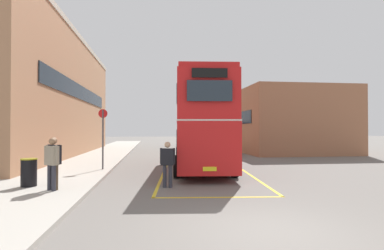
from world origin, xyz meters
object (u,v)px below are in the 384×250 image
at_px(pedestrian_waiting_near, 54,159).
at_px(pedestrian_waiting_far, 52,160).
at_px(pedestrian_boarding, 168,161).
at_px(double_decker_bus, 201,122).
at_px(bus_stop_sign, 103,133).
at_px(single_deck_bus, 201,133).
at_px(litter_bin, 29,172).

distance_m(pedestrian_waiting_near, pedestrian_waiting_far, 0.13).
bearing_deg(pedestrian_boarding, pedestrian_waiting_far, -168.38).
bearing_deg(double_decker_bus, bus_stop_sign, -171.23).
height_order(single_deck_bus, bus_stop_sign, bus_stop_sign).
bearing_deg(pedestrian_boarding, bus_stop_sign, 124.47).
bearing_deg(single_deck_bus, double_decker_bus, -99.02).
relative_size(pedestrian_waiting_near, bus_stop_sign, 0.58).
bearing_deg(litter_bin, double_decker_bus, 36.42).
bearing_deg(pedestrian_waiting_near, double_decker_bus, 44.97).
height_order(single_deck_bus, litter_bin, single_deck_bus).
distance_m(single_deck_bus, pedestrian_waiting_near, 28.17).
height_order(double_decker_bus, pedestrian_boarding, double_decker_bus).
distance_m(double_decker_bus, bus_stop_sign, 5.18).
bearing_deg(litter_bin, bus_stop_sign, 67.19).
bearing_deg(pedestrian_waiting_far, single_deck_bus, 71.10).
bearing_deg(litter_bin, pedestrian_waiting_far, -40.13).
xyz_separation_m(pedestrian_waiting_near, litter_bin, (-1.06, 0.74, -0.52)).
xyz_separation_m(double_decker_bus, pedestrian_waiting_far, (-5.86, -5.96, -1.38)).
distance_m(double_decker_bus, litter_bin, 8.78).
bearing_deg(double_decker_bus, pedestrian_waiting_near, -135.03).
xyz_separation_m(single_deck_bus, bus_stop_sign, (-8.39, -21.59, 0.28)).
relative_size(pedestrian_waiting_far, bus_stop_sign, 0.57).
distance_m(pedestrian_waiting_near, litter_bin, 1.39).
distance_m(pedestrian_boarding, pedestrian_waiting_far, 3.88).
bearing_deg(litter_bin, single_deck_bus, 68.50).
bearing_deg(pedestrian_waiting_near, pedestrian_boarding, 9.80).
height_order(double_decker_bus, single_deck_bus, double_decker_bus).
relative_size(pedestrian_boarding, pedestrian_waiting_far, 0.98).
relative_size(single_deck_bus, pedestrian_waiting_far, 5.20).
relative_size(single_deck_bus, pedestrian_boarding, 5.30).
bearing_deg(single_deck_bus, pedestrian_waiting_near, -108.94).
bearing_deg(bus_stop_sign, pedestrian_waiting_near, -98.48).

